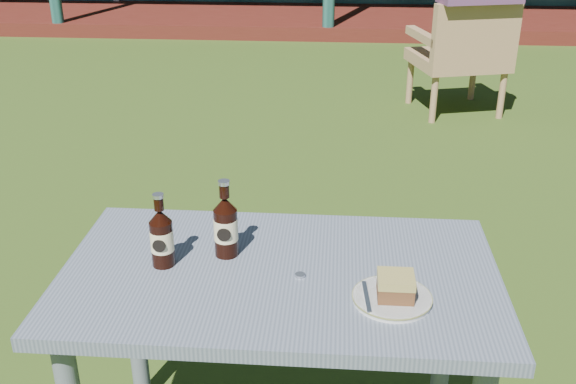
# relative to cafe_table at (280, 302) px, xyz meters

# --- Properties ---
(ground) EXTENTS (80.00, 80.00, 0.00)m
(ground) POSITION_rel_cafe_table_xyz_m (0.00, 1.60, -0.62)
(ground) COLOR #334916
(cafe_table) EXTENTS (1.20, 0.70, 0.72)m
(cafe_table) POSITION_rel_cafe_table_xyz_m (0.00, 0.00, 0.00)
(cafe_table) COLOR slate
(cafe_table) RESTS_ON ground
(plate) EXTENTS (0.20, 0.20, 0.01)m
(plate) POSITION_rel_cafe_table_xyz_m (0.30, -0.12, 0.11)
(plate) COLOR silver
(plate) RESTS_ON cafe_table
(cake_slice) EXTENTS (0.09, 0.09, 0.06)m
(cake_slice) POSITION_rel_cafe_table_xyz_m (0.30, -0.12, 0.15)
(cake_slice) COLOR #53321A
(cake_slice) RESTS_ON plate
(fork) EXTENTS (0.02, 0.14, 0.00)m
(fork) POSITION_rel_cafe_table_xyz_m (0.23, -0.13, 0.12)
(fork) COLOR silver
(fork) RESTS_ON plate
(cola_bottle_near) EXTENTS (0.07, 0.07, 0.23)m
(cola_bottle_near) POSITION_rel_cafe_table_xyz_m (-0.16, 0.08, 0.19)
(cola_bottle_near) COLOR black
(cola_bottle_near) RESTS_ON cafe_table
(cola_bottle_far) EXTENTS (0.06, 0.07, 0.22)m
(cola_bottle_far) POSITION_rel_cafe_table_xyz_m (-0.32, 0.01, 0.19)
(cola_bottle_far) COLOR black
(cola_bottle_far) RESTS_ON cafe_table
(bottle_cap) EXTENTS (0.03, 0.03, 0.01)m
(bottle_cap) POSITION_rel_cafe_table_xyz_m (0.06, -0.03, 0.11)
(bottle_cap) COLOR silver
(bottle_cap) RESTS_ON cafe_table
(armchair_left) EXTENTS (0.81, 0.78, 0.90)m
(armchair_left) POSITION_rel_cafe_table_xyz_m (1.10, 3.70, -0.11)
(armchair_left) COLOR #9F794F
(armchair_left) RESTS_ON ground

